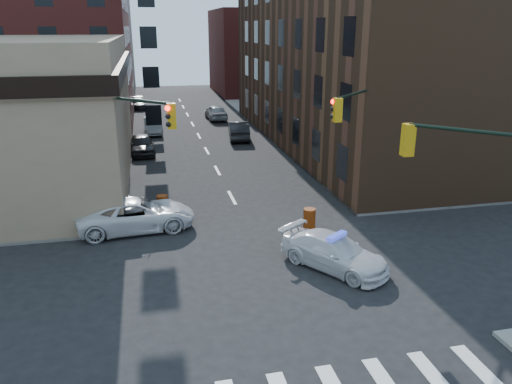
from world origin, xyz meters
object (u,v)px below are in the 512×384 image
pedestrian_a (88,207)px  barrel_road (309,219)px  police_car (334,252)px  parked_car_enear (239,130)px  pedestrian_b (20,211)px  barrel_bank (163,205)px  parked_car_wnear (142,144)px  pickup (136,215)px  parked_car_wfar (153,125)px  barricade_nw_a (55,214)px

pedestrian_a → barrel_road: pedestrian_a is taller
police_car → parked_car_enear: (0.74, 25.66, 0.11)m
pedestrian_a → pedestrian_b: size_ratio=0.82×
police_car → barrel_bank: (-6.75, 7.94, -0.17)m
parked_car_wnear → barrel_road: size_ratio=4.16×
pickup → barrel_road: (8.40, -1.84, -0.25)m
barrel_road → parked_car_wnear: bearing=114.5°
pickup → pedestrian_b: size_ratio=2.95×
parked_car_enear → barrel_bank: 19.24m
pedestrian_a → parked_car_wfar: bearing=122.7°
pickup → parked_car_wfar: bearing=-8.9°
police_car → pickup: 10.10m
pickup → pedestrian_a: pedestrian_a is taller
parked_car_wnear → parked_car_enear: 9.30m
police_car → pedestrian_b: bearing=118.6°
parked_car_wnear → police_car: bearing=-72.9°
parked_car_wnear → pedestrian_b: 16.09m
parked_car_wnear → pedestrian_a: 14.92m
pedestrian_b → barricade_nw_a: size_ratio=1.52×
parked_car_wfar → parked_car_enear: 8.54m
pickup → parked_car_enear: parked_car_enear is taller
police_car → pedestrian_b: 15.23m
police_car → barrel_road: (0.30, 4.20, -0.15)m
parked_car_wfar → parked_car_enear: (7.45, -4.18, 0.05)m
police_car → barrel_bank: bearing=95.8°
parked_car_wfar → barricade_nw_a: parked_car_wfar is taller
parked_car_enear → pickup: bearing=72.9°
parked_car_wfar → barrel_road: bearing=-75.8°
barrel_bank → barrel_road: bearing=-28.0°
pedestrian_a → barrel_bank: 3.83m
barricade_nw_a → parked_car_wnear: bearing=85.7°
parked_car_wfar → barricade_nw_a: (-5.44, -22.31, -0.14)m
pickup → parked_car_enear: 21.52m
parked_car_wfar → barricade_nw_a: bearing=-104.8°
parked_car_wnear → barrel_bank: parked_car_wnear is taller
pickup → pedestrian_b: 5.56m
pedestrian_b → barrel_bank: size_ratio=1.83×
pickup → parked_car_wnear: bearing=-6.8°
parked_car_wfar → pedestrian_a: size_ratio=2.90×
pedestrian_b → barricade_nw_a: 1.66m
barrel_bank → pedestrian_b: bearing=-171.1°
police_car → barrel_road: size_ratio=4.42×
pedestrian_b → pedestrian_a: bearing=9.5°
pickup → parked_car_wnear: pickup is taller
police_car → parked_car_wnear: 23.19m
police_car → pedestrian_a: size_ratio=3.02×
parked_car_wnear → parked_car_wfar: parked_car_wnear is taller
police_car → parked_car_wnear: bearing=75.0°
barrel_road → pedestrian_a: bearing=164.5°
pedestrian_a → barrel_road: bearing=26.6°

